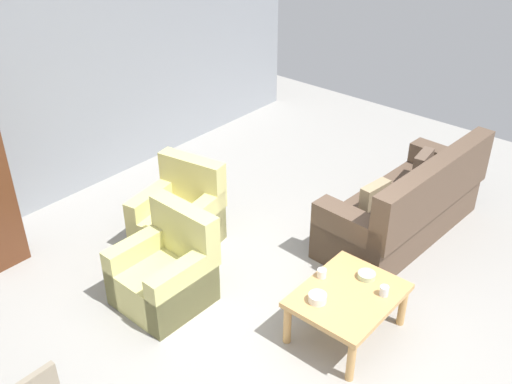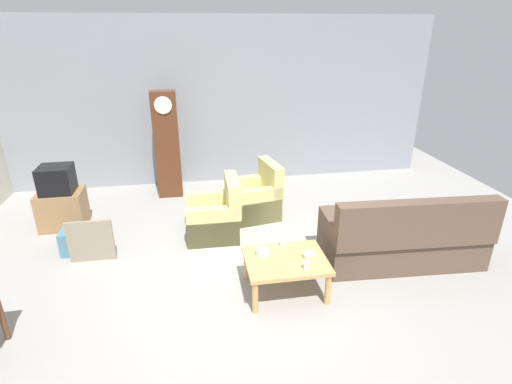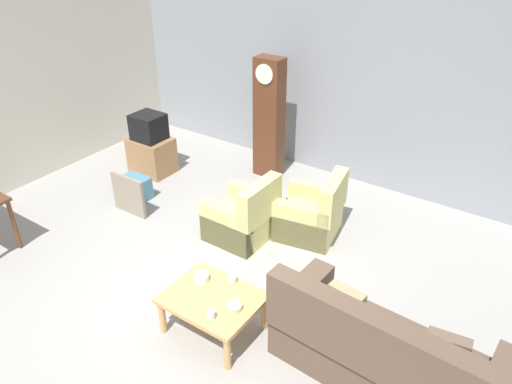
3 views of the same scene
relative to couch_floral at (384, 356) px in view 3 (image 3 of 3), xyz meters
name	(u,v)px [view 3 (image 3 of 3)]	position (x,y,z in m)	size (l,w,h in m)	color
ground_plane	(212,297)	(-2.04, 0.02, -0.35)	(10.40, 10.40, 0.00)	#999691
garage_door_wall	(357,81)	(-2.04, 3.62, 1.25)	(8.40, 0.16, 3.20)	gray
pegboard_wall_left	(3,98)	(-6.24, 0.42, 1.09)	(0.12, 6.40, 2.88)	beige
couch_floral	(384,356)	(0.00, 0.00, 0.00)	(2.14, 0.99, 1.04)	brown
armchair_olive_near	(243,218)	(-2.43, 1.18, -0.05)	(0.80, 0.77, 0.92)	#CCC67A
armchair_olive_far	(312,215)	(-1.71, 1.77, -0.05)	(0.91, 0.89, 0.92)	#D4CA7C
coffee_table_wood	(213,302)	(-1.70, -0.35, 0.04)	(0.96, 0.76, 0.45)	tan
grandfather_clock	(269,119)	(-3.15, 2.92, 0.63)	(0.44, 0.30, 1.96)	#562D19
tv_stand_cabinet	(152,155)	(-4.80, 1.89, -0.05)	(0.68, 0.52, 0.60)	#997047
tv_crt	(149,127)	(-4.80, 1.89, 0.46)	(0.48, 0.44, 0.42)	black
framed_picture_leaning	(129,195)	(-4.15, 0.76, -0.05)	(0.60, 0.05, 0.60)	gray
storage_box_blue	(133,189)	(-4.40, 1.06, -0.18)	(0.44, 0.40, 0.35)	teal
cup_white_porcelain	(233,279)	(-1.67, -0.05, 0.14)	(0.08, 0.08, 0.08)	white
cup_blue_rimmed	(211,315)	(-1.53, -0.60, 0.15)	(0.08, 0.08, 0.09)	silver
bowl_white_stacked	(202,277)	(-1.96, -0.21, 0.14)	(0.15, 0.15, 0.07)	white
bowl_shallow_green	(234,306)	(-1.42, -0.36, 0.13)	(0.16, 0.16, 0.05)	#B2C69E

